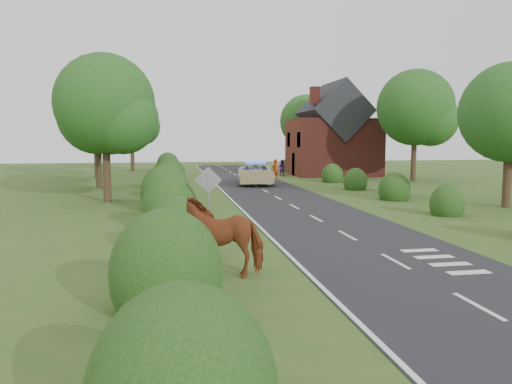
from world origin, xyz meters
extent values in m
plane|color=#335621|center=(0.00, 0.00, 0.00)|extent=(120.00, 120.00, 0.00)
cube|color=black|center=(0.00, 15.00, 0.01)|extent=(6.00, 70.00, 0.02)
cube|color=white|center=(0.00, -8.00, 0.03)|extent=(0.12, 1.80, 0.01)
cube|color=white|center=(0.00, -4.00, 0.03)|extent=(0.12, 1.80, 0.01)
cube|color=white|center=(0.00, 0.00, 0.03)|extent=(0.12, 1.80, 0.01)
cube|color=white|center=(0.00, 4.00, 0.03)|extent=(0.12, 1.80, 0.01)
cube|color=white|center=(0.00, 8.00, 0.03)|extent=(0.12, 1.80, 0.01)
cube|color=white|center=(0.00, 12.00, 0.03)|extent=(0.12, 1.80, 0.01)
cube|color=white|center=(0.00, 16.00, 0.03)|extent=(0.12, 1.80, 0.01)
cube|color=white|center=(0.00, 20.00, 0.03)|extent=(0.12, 1.80, 0.01)
cube|color=white|center=(0.00, 24.00, 0.03)|extent=(0.12, 1.80, 0.01)
cube|color=white|center=(0.00, 28.00, 0.03)|extent=(0.12, 1.80, 0.01)
cube|color=white|center=(0.00, 32.00, 0.03)|extent=(0.12, 1.80, 0.01)
cube|color=white|center=(0.00, 36.00, 0.03)|extent=(0.12, 1.80, 0.01)
cube|color=white|center=(0.00, 40.00, 0.03)|extent=(0.12, 1.80, 0.01)
cube|color=white|center=(0.00, 44.00, 0.03)|extent=(0.12, 1.80, 0.01)
cube|color=white|center=(0.00, 48.00, 0.03)|extent=(0.12, 1.80, 0.01)
cube|color=white|center=(-2.90, 15.00, 0.03)|extent=(0.12, 70.00, 0.01)
cube|color=white|center=(1.40, -5.50, 0.03)|extent=(1.20, 0.35, 0.01)
cube|color=white|center=(1.40, -4.60, 0.03)|extent=(1.20, 0.35, 0.01)
cube|color=white|center=(1.40, -3.70, 0.03)|extent=(1.20, 0.35, 0.01)
cube|color=white|center=(1.40, -2.80, 0.03)|extent=(1.20, 0.35, 0.01)
ellipsoid|color=#133F14|center=(-6.60, -7.00, 0.77)|extent=(2.40, 2.52, 2.80)
ellipsoid|color=#133F14|center=(-6.30, -2.00, 0.66)|extent=(2.00, 2.10, 2.40)
ellipsoid|color=#133F14|center=(-6.50, 3.00, 0.74)|extent=(2.30, 2.41, 2.70)
ellipsoid|color=#133F14|center=(-6.70, 8.00, 0.83)|extent=(2.50, 2.62, 3.00)
ellipsoid|color=#133F14|center=(-6.40, 13.00, 0.69)|extent=(2.10, 2.20, 2.50)
ellipsoid|color=#133F14|center=(-6.60, 18.00, 0.77)|extent=(2.40, 2.52, 2.80)
ellipsoid|color=#133F14|center=(-6.30, 24.00, 0.72)|extent=(2.20, 2.31, 2.60)
ellipsoid|color=#133F14|center=(-6.50, 30.00, 0.74)|extent=(2.30, 2.41, 2.70)
ellipsoid|color=#133F14|center=(-6.60, 36.00, 0.77)|extent=(2.40, 2.52, 2.80)
ellipsoid|color=#133F14|center=(6.40, 4.00, 0.52)|extent=(1.60, 1.68, 1.90)
ellipsoid|color=#133F14|center=(6.60, 10.00, 0.58)|extent=(1.90, 2.00, 2.10)
ellipsoid|color=#133F14|center=(6.50, 16.00, 0.55)|extent=(1.70, 1.78, 2.00)
ellipsoid|color=#133F14|center=(6.80, 22.00, 0.55)|extent=(1.80, 1.89, 2.00)
ellipsoid|color=#133F14|center=(6.60, 36.00, 0.55)|extent=(1.70, 1.78, 2.00)
cylinder|color=#332316|center=(-10.00, 12.00, 1.98)|extent=(0.44, 0.44, 3.96)
sphere|color=#24451D|center=(-10.00, 12.00, 5.58)|extent=(5.60, 5.60, 5.60)
sphere|color=#2E7121|center=(-9.02, 11.44, 4.68)|extent=(3.92, 3.92, 3.92)
cylinder|color=#332316|center=(-11.50, 20.00, 1.87)|extent=(0.44, 0.44, 3.74)
sphere|color=#24451D|center=(-11.50, 20.00, 5.27)|extent=(5.60, 5.60, 5.60)
sphere|color=#2E7121|center=(-10.52, 19.44, 4.42)|extent=(3.92, 3.92, 3.92)
cylinder|color=#332316|center=(-13.00, 30.00, 2.42)|extent=(0.44, 0.44, 4.84)
sphere|color=#24451D|center=(-13.00, 30.00, 6.82)|extent=(6.80, 6.80, 6.80)
sphere|color=#2E7121|center=(-11.81, 29.32, 5.72)|extent=(4.76, 4.76, 4.76)
cylinder|color=#332316|center=(-10.50, 40.00, 2.09)|extent=(0.44, 0.44, 4.18)
sphere|color=#24451D|center=(-10.50, 40.00, 5.89)|extent=(6.00, 6.00, 6.00)
sphere|color=#2E7121|center=(-9.45, 39.40, 4.94)|extent=(4.20, 4.20, 4.20)
cylinder|color=#332316|center=(11.00, 6.00, 1.76)|extent=(0.44, 0.44, 3.52)
sphere|color=#24451D|center=(11.00, 6.00, 4.96)|extent=(5.20, 5.20, 5.20)
cylinder|color=#332316|center=(14.00, 22.00, 2.20)|extent=(0.44, 0.44, 4.40)
sphere|color=#24451D|center=(14.00, 22.00, 6.20)|extent=(6.40, 6.40, 6.40)
sphere|color=#2E7121|center=(15.12, 21.36, 5.20)|extent=(4.48, 4.48, 4.48)
cylinder|color=#332316|center=(9.00, 38.00, 1.98)|extent=(0.44, 0.44, 3.96)
sphere|color=#24451D|center=(9.00, 38.00, 5.58)|extent=(6.00, 6.00, 6.00)
sphere|color=#2E7121|center=(10.05, 37.40, 4.68)|extent=(4.20, 4.20, 4.20)
cylinder|color=gray|center=(-5.00, 2.00, 1.10)|extent=(0.08, 0.08, 2.20)
cube|color=gray|center=(-5.00, 2.00, 2.00)|extent=(1.06, 0.04, 1.06)
cube|color=maroon|center=(9.50, 30.00, 2.75)|extent=(8.00, 7.00, 5.50)
cube|color=black|center=(9.50, 30.00, 6.20)|extent=(5.94, 7.40, 5.94)
cube|color=maroon|center=(7.00, 28.00, 7.60)|extent=(0.80, 0.80, 1.60)
imported|color=brown|center=(-5.09, -4.36, 0.87)|extent=(2.60, 1.59, 1.75)
imported|color=silver|center=(0.24, 21.32, 0.83)|extent=(3.57, 6.32, 1.67)
cube|color=yellow|center=(-0.18, 18.32, 0.75)|extent=(2.47, 0.40, 0.92)
cube|color=blue|center=(0.24, 21.32, 1.75)|extent=(1.68, 0.51, 0.14)
imported|color=#9D1E08|center=(2.87, 26.28, 0.88)|extent=(0.76, 0.75, 1.77)
imported|color=#571A71|center=(4.24, 29.49, 0.79)|extent=(0.98, 0.95, 1.59)
camera|label=1|loc=(-6.51, -17.43, 3.61)|focal=35.00mm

